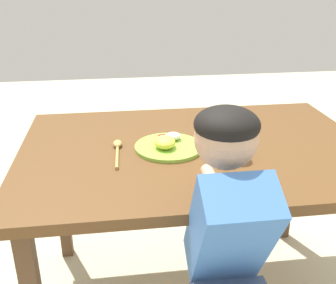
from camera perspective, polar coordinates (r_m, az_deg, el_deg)
dining_table at (r=1.56m, az=3.95°, el=-3.06°), size 1.33×0.90×0.74m
plate at (r=1.50m, az=0.01°, el=-0.39°), size 0.26×0.26×0.06m
fork at (r=1.58m, az=7.18°, el=0.29°), size 0.03×0.22×0.01m
spoon at (r=1.50m, az=-7.23°, el=-0.90°), size 0.04×0.23×0.02m
drinking_cup at (r=1.43m, az=9.34°, el=-0.34°), size 0.08×0.08×0.10m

